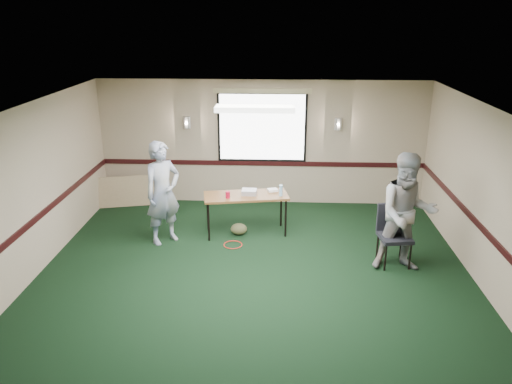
{
  "coord_description": "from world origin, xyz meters",
  "views": [
    {
      "loc": [
        0.37,
        -6.46,
        4.0
      ],
      "look_at": [
        0.0,
        1.3,
        1.2
      ],
      "focal_mm": 35.0,
      "sensor_mm": 36.0,
      "label": 1
    }
  ],
  "objects_px": {
    "person_right": "(407,213)",
    "projector": "(249,192)",
    "person_left": "(163,193)",
    "conference_chair": "(393,229)",
    "folding_table": "(246,198)"
  },
  "relations": [
    {
      "from": "person_right",
      "to": "projector",
      "type": "bearing_deg",
      "value": 153.56
    },
    {
      "from": "person_left",
      "to": "projector",
      "type": "bearing_deg",
      "value": -26.55
    },
    {
      "from": "person_left",
      "to": "person_right",
      "type": "height_order",
      "value": "person_right"
    },
    {
      "from": "conference_chair",
      "to": "person_left",
      "type": "relative_size",
      "value": 0.53
    },
    {
      "from": "folding_table",
      "to": "conference_chair",
      "type": "relative_size",
      "value": 1.63
    },
    {
      "from": "conference_chair",
      "to": "person_left",
      "type": "height_order",
      "value": "person_left"
    },
    {
      "from": "conference_chair",
      "to": "person_left",
      "type": "bearing_deg",
      "value": 163.26
    },
    {
      "from": "projector",
      "to": "person_left",
      "type": "relative_size",
      "value": 0.15
    },
    {
      "from": "folding_table",
      "to": "person_right",
      "type": "bearing_deg",
      "value": -35.76
    },
    {
      "from": "conference_chair",
      "to": "folding_table",
      "type": "bearing_deg",
      "value": 149.7
    },
    {
      "from": "person_left",
      "to": "conference_chair",
      "type": "bearing_deg",
      "value": -52.02
    },
    {
      "from": "projector",
      "to": "conference_chair",
      "type": "height_order",
      "value": "conference_chair"
    },
    {
      "from": "projector",
      "to": "conference_chair",
      "type": "bearing_deg",
      "value": -22.36
    },
    {
      "from": "conference_chair",
      "to": "person_right",
      "type": "height_order",
      "value": "person_right"
    },
    {
      "from": "projector",
      "to": "person_left",
      "type": "distance_m",
      "value": 1.6
    }
  ]
}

